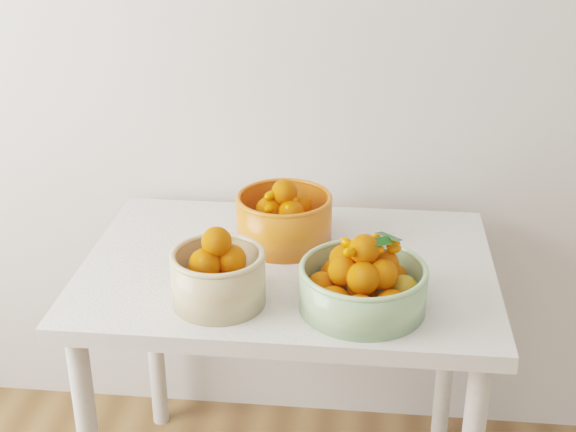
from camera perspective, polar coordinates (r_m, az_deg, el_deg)
name	(u,v)px	position (r m, az deg, el deg)	size (l,w,h in m)	color
table	(288,297)	(2.01, -0.01, -5.79)	(1.00, 0.70, 0.75)	silver
bowl_cream	(218,275)	(1.77, -5.02, -4.23)	(0.25, 0.25, 0.18)	tan
bowl_green	(363,283)	(1.76, 5.33, -4.77)	(0.28, 0.28, 0.18)	#8DB67E
bowl_orange	(284,218)	(2.03, -0.30, -0.13)	(0.31, 0.31, 0.18)	#DD5616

